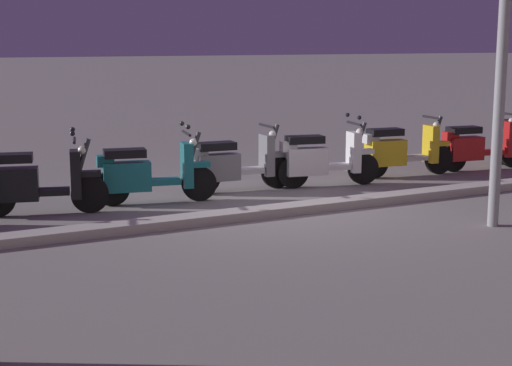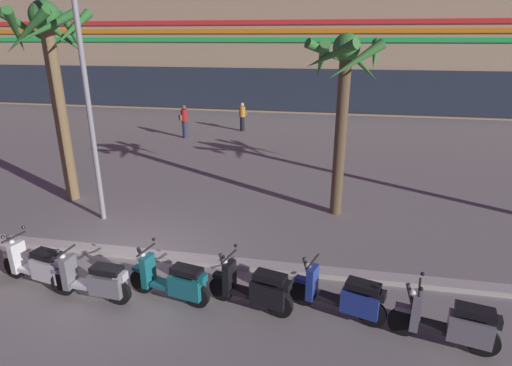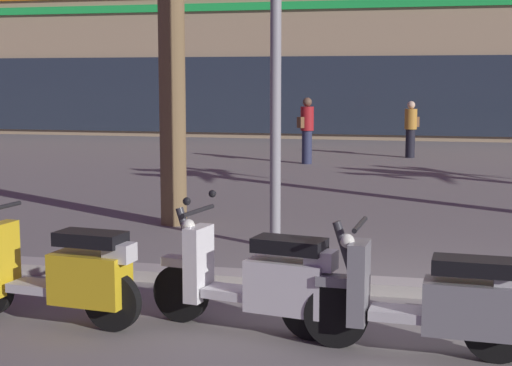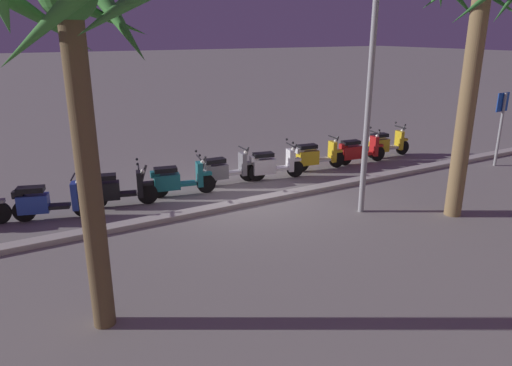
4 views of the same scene
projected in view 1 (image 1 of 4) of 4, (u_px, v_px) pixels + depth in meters
The scene contains 8 objects.
ground_plane at pixel (276, 205), 11.42m from camera, with size 200.00×200.00×0.00m, color gray.
curb_strip at pixel (296, 208), 10.90m from camera, with size 60.00×0.36×0.12m, color #BCB7AD.
scooter_red_mid_rear at pixel (478, 146), 14.39m from camera, with size 1.85×0.58×1.17m.
scooter_yellow_gap_after_mid at pixel (400, 151), 13.69m from camera, with size 1.82×0.59×1.04m.
scooter_white_far_back at pixel (321, 159), 12.76m from camera, with size 1.75×0.66×1.17m.
scooter_grey_last_in_row at pixel (233, 164), 12.34m from camera, with size 1.77×0.56×1.04m.
scooter_teal_mid_front at pixel (146, 174), 11.42m from camera, with size 1.79×0.68×1.17m.
scooter_black_mid_centre at pixel (32, 182), 10.66m from camera, with size 1.73×0.72×1.17m.
Camera 1 is at (5.34, 9.82, 2.37)m, focal length 54.96 mm.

